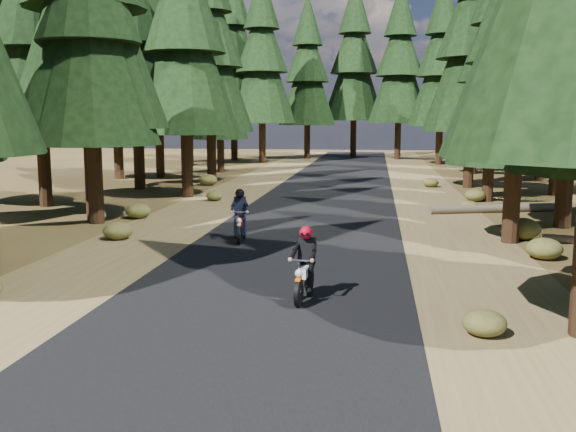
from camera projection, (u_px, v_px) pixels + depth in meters
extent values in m
plane|color=#402F16|center=(279.00, 272.00, 14.94)|extent=(120.00, 120.00, 0.00)
cube|color=black|center=(303.00, 234.00, 19.84)|extent=(6.00, 100.00, 0.01)
cube|color=brown|center=(160.00, 231.00, 20.46)|extent=(3.20, 100.00, 0.01)
cube|color=brown|center=(456.00, 238.00, 19.21)|extent=(3.20, 100.00, 0.01)
cylinder|color=black|center=(94.00, 145.00, 21.57)|extent=(0.51, 0.51, 5.34)
cone|color=black|center=(89.00, 43.00, 21.07)|extent=(4.54, 4.54, 6.68)
cylinder|color=black|center=(514.00, 164.00, 18.17)|extent=(0.48, 0.48, 4.52)
cone|color=black|center=(519.00, 62.00, 17.75)|extent=(3.84, 3.84, 5.65)
cylinder|color=black|center=(91.00, 128.00, 22.32)|extent=(0.56, 0.56, 6.43)
cone|color=black|center=(85.00, 9.00, 21.72)|extent=(5.46, 5.46, 8.03)
cylinder|color=black|center=(568.00, 138.00, 20.62)|extent=(0.53, 0.53, 5.84)
cone|color=black|center=(575.00, 21.00, 20.08)|extent=(4.96, 4.96, 7.30)
cylinder|color=black|center=(43.00, 138.00, 25.76)|extent=(0.52, 0.52, 5.56)
cone|color=black|center=(38.00, 49.00, 25.23)|extent=(4.73, 4.73, 6.95)
cylinder|color=black|center=(186.00, 134.00, 28.98)|extent=(0.53, 0.53, 5.72)
cone|color=black|center=(185.00, 53.00, 28.44)|extent=(4.86, 4.86, 7.15)
cylinder|color=black|center=(489.00, 149.00, 27.44)|extent=(0.48, 0.48, 4.51)
cone|color=black|center=(493.00, 82.00, 27.01)|extent=(3.83, 3.83, 5.64)
cone|color=black|center=(495.00, 32.00, 26.71)|extent=(2.93, 2.93, 4.06)
cylinder|color=black|center=(138.00, 126.00, 32.29)|extent=(0.55, 0.55, 6.37)
cone|color=black|center=(135.00, 45.00, 31.69)|extent=(5.41, 5.41, 7.96)
cylinder|color=black|center=(559.00, 125.00, 29.50)|extent=(0.56, 0.56, 6.47)
cone|color=black|center=(564.00, 35.00, 28.89)|extent=(5.50, 5.50, 8.09)
cylinder|color=black|center=(211.00, 132.00, 35.79)|extent=(0.53, 0.53, 5.64)
cone|color=black|center=(210.00, 67.00, 35.26)|extent=(4.79, 4.79, 7.05)
cone|color=black|center=(209.00, 20.00, 34.88)|extent=(3.67, 3.67, 5.08)
cylinder|color=black|center=(470.00, 131.00, 32.89)|extent=(0.53, 0.53, 5.83)
cone|color=black|center=(473.00, 58.00, 32.35)|extent=(4.95, 4.95, 7.29)
cone|color=black|center=(475.00, 5.00, 31.95)|extent=(3.79, 3.79, 5.25)
cylinder|color=black|center=(159.00, 132.00, 38.74)|extent=(0.52, 0.52, 5.45)
cone|color=black|center=(158.00, 75.00, 38.23)|extent=(4.63, 4.63, 6.81)
cone|color=black|center=(156.00, 33.00, 37.86)|extent=(3.54, 3.54, 4.90)
cylinder|color=black|center=(541.00, 141.00, 36.69)|extent=(0.48, 0.48, 4.61)
cone|color=black|center=(544.00, 89.00, 36.25)|extent=(3.92, 3.92, 5.77)
cone|color=black|center=(546.00, 52.00, 35.94)|extent=(3.00, 3.00, 4.15)
cone|color=black|center=(549.00, 13.00, 35.63)|extent=(2.08, 2.08, 3.46)
cylinder|color=black|center=(221.00, 139.00, 42.60)|extent=(0.48, 0.48, 4.42)
cone|color=black|center=(220.00, 97.00, 42.18)|extent=(3.76, 3.76, 5.52)
cone|color=black|center=(219.00, 66.00, 41.88)|extent=(2.87, 2.87, 3.98)
cone|color=black|center=(219.00, 35.00, 41.59)|extent=(1.99, 1.99, 3.31)
cylinder|color=black|center=(474.00, 129.00, 41.20)|extent=(0.53, 0.53, 5.76)
cone|color=black|center=(476.00, 72.00, 40.66)|extent=(4.90, 4.90, 7.21)
cone|color=black|center=(478.00, 30.00, 40.27)|extent=(3.75, 3.75, 5.19)
cylinder|color=black|center=(190.00, 134.00, 48.27)|extent=(0.49, 0.49, 4.75)
cone|color=black|center=(189.00, 94.00, 47.83)|extent=(4.04, 4.04, 5.93)
cone|color=black|center=(188.00, 65.00, 47.51)|extent=(3.09, 3.09, 4.27)
cone|color=black|center=(188.00, 35.00, 47.19)|extent=(2.14, 2.14, 3.56)
cylinder|color=black|center=(536.00, 129.00, 44.18)|extent=(0.53, 0.53, 5.66)
cone|color=black|center=(539.00, 77.00, 43.65)|extent=(4.81, 4.81, 7.07)
cone|color=black|center=(541.00, 38.00, 43.27)|extent=(3.68, 3.68, 5.09)
cylinder|color=black|center=(117.00, 125.00, 37.76)|extent=(0.56, 0.56, 6.40)
cone|color=black|center=(115.00, 55.00, 37.16)|extent=(5.44, 5.44, 8.00)
cone|color=black|center=(113.00, 4.00, 36.73)|extent=(4.16, 4.16, 5.76)
cylinder|color=black|center=(560.00, 128.00, 38.19)|extent=(0.54, 0.54, 6.00)
cone|color=black|center=(564.00, 64.00, 37.63)|extent=(5.10, 5.10, 7.50)
cone|color=black|center=(567.00, 16.00, 37.23)|extent=(3.90, 3.90, 5.40)
cylinder|color=black|center=(262.00, 123.00, 51.64)|extent=(0.56, 0.56, 6.40)
cone|color=black|center=(262.00, 72.00, 51.04)|extent=(5.44, 5.44, 8.00)
cone|color=black|center=(262.00, 35.00, 50.61)|extent=(4.16, 4.16, 5.76)
cylinder|color=black|center=(440.00, 126.00, 49.78)|extent=(0.54, 0.54, 6.00)
cone|color=black|center=(441.00, 77.00, 49.22)|extent=(5.10, 5.10, 7.50)
cone|color=black|center=(443.00, 40.00, 48.81)|extent=(3.90, 3.90, 5.40)
cone|color=black|center=(444.00, 4.00, 48.41)|extent=(2.70, 2.70, 4.50)
cylinder|color=black|center=(234.00, 120.00, 54.96)|extent=(0.57, 0.57, 6.80)
cone|color=black|center=(233.00, 70.00, 54.32)|extent=(5.78, 5.78, 8.50)
cone|color=black|center=(233.00, 33.00, 53.86)|extent=(4.42, 4.42, 6.12)
cylinder|color=black|center=(474.00, 123.00, 52.28)|extent=(0.56, 0.56, 6.40)
cone|color=black|center=(476.00, 73.00, 51.68)|extent=(5.44, 5.44, 8.00)
cone|color=black|center=(477.00, 36.00, 51.25)|extent=(4.16, 4.16, 5.76)
cylinder|color=black|center=(307.00, 125.00, 57.14)|extent=(0.54, 0.54, 6.00)
cone|color=black|center=(307.00, 82.00, 56.58)|extent=(5.10, 5.10, 7.50)
cone|color=black|center=(308.00, 51.00, 56.18)|extent=(3.90, 3.90, 5.40)
cone|color=black|center=(308.00, 19.00, 55.77)|extent=(2.70, 2.70, 4.50)
cylinder|color=black|center=(398.00, 123.00, 56.03)|extent=(0.56, 0.56, 6.40)
cone|color=black|center=(399.00, 76.00, 55.43)|extent=(5.44, 5.44, 8.00)
cone|color=black|center=(400.00, 42.00, 55.00)|extent=(4.16, 4.16, 5.76)
cone|color=black|center=(401.00, 7.00, 54.57)|extent=(2.88, 2.88, 4.80)
cylinder|color=black|center=(354.00, 120.00, 59.48)|extent=(0.57, 0.57, 6.80)
cone|color=black|center=(354.00, 74.00, 58.84)|extent=(5.78, 5.78, 8.50)
cone|color=black|center=(355.00, 39.00, 58.38)|extent=(4.42, 4.42, 6.12)
cone|color=black|center=(355.00, 4.00, 57.92)|extent=(3.06, 3.06, 5.10)
cylinder|color=black|center=(187.00, 128.00, 51.54)|extent=(0.52, 0.52, 5.60)
cone|color=black|center=(186.00, 84.00, 51.01)|extent=(4.76, 4.76, 7.00)
cone|color=black|center=(185.00, 51.00, 50.63)|extent=(3.64, 3.64, 5.04)
cone|color=black|center=(184.00, 18.00, 50.25)|extent=(2.52, 2.52, 4.20)
cylinder|color=black|center=(523.00, 126.00, 47.99)|extent=(0.54, 0.54, 6.00)
cone|color=black|center=(525.00, 75.00, 47.43)|extent=(5.10, 5.10, 7.50)
cone|color=black|center=(528.00, 37.00, 47.02)|extent=(3.90, 3.90, 5.40)
cylinder|color=#4C4233|center=(501.00, 208.00, 24.46)|extent=(5.55, 2.07, 0.32)
ellipsoid|color=#474C1E|center=(484.00, 323.00, 10.54)|extent=(0.73, 0.73, 0.44)
ellipsoid|color=#474C1E|center=(431.00, 183.00, 33.48)|extent=(0.81, 0.81, 0.48)
ellipsoid|color=#474C1E|center=(208.00, 180.00, 34.36)|extent=(0.99, 0.99, 0.59)
ellipsoid|color=#474C1E|center=(214.00, 196.00, 27.94)|extent=(0.72, 0.72, 0.43)
ellipsoid|color=#474C1E|center=(469.00, 206.00, 24.53)|extent=(0.73, 0.73, 0.44)
ellipsoid|color=#474C1E|center=(118.00, 231.00, 18.96)|extent=(0.86, 0.86, 0.52)
ellipsoid|color=#474C1E|center=(522.00, 229.00, 18.97)|extent=(1.07, 1.07, 0.64)
ellipsoid|color=#474C1E|center=(544.00, 249.00, 16.30)|extent=(0.91, 0.91, 0.54)
ellipsoid|color=#474C1E|center=(475.00, 195.00, 27.71)|extent=(0.89, 0.89, 0.53)
ellipsoid|color=#474C1E|center=(138.00, 211.00, 22.97)|extent=(0.89, 0.89, 0.54)
cube|color=black|center=(304.00, 251.00, 12.52)|extent=(0.34, 0.23, 0.47)
sphere|color=red|center=(305.00, 234.00, 12.47)|extent=(0.28, 0.28, 0.26)
cube|color=black|center=(240.00, 206.00, 18.60)|extent=(0.37, 0.26, 0.49)
sphere|color=black|center=(240.00, 194.00, 18.54)|extent=(0.31, 0.31, 0.27)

